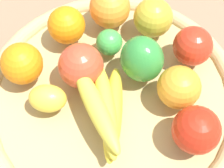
{
  "coord_description": "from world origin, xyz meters",
  "views": [
    {
      "loc": [
        0.28,
        0.13,
        0.57
      ],
      "look_at": [
        0.0,
        0.0,
        0.06
      ],
      "focal_mm": 54.36,
      "sensor_mm": 36.0,
      "label": 1
    }
  ],
  "objects_px": {
    "orange_0": "(22,64)",
    "orange_2": "(66,25)",
    "apple_1": "(80,67)",
    "banana_bunch": "(105,110)",
    "orange_1": "(110,8)",
    "lime_0": "(109,42)",
    "lemon_0": "(48,98)",
    "apple_3": "(193,46)",
    "apple_0": "(196,130)",
    "apple_2": "(153,18)",
    "bell_pepper": "(142,59)",
    "orange_3": "(179,87)"
  },
  "relations": [
    {
      "from": "apple_2",
      "to": "lime_0",
      "type": "relative_size",
      "value": 1.52
    },
    {
      "from": "orange_0",
      "to": "orange_2",
      "type": "bearing_deg",
      "value": 165.78
    },
    {
      "from": "orange_1",
      "to": "apple_3",
      "type": "bearing_deg",
      "value": 83.94
    },
    {
      "from": "orange_0",
      "to": "apple_1",
      "type": "distance_m",
      "value": 0.1
    },
    {
      "from": "apple_1",
      "to": "lime_0",
      "type": "xyz_separation_m",
      "value": [
        -0.08,
        0.02,
        -0.01
      ]
    },
    {
      "from": "apple_1",
      "to": "banana_bunch",
      "type": "xyz_separation_m",
      "value": [
        0.05,
        0.07,
        -0.01
      ]
    },
    {
      "from": "apple_2",
      "to": "bell_pepper",
      "type": "relative_size",
      "value": 0.84
    },
    {
      "from": "apple_2",
      "to": "apple_3",
      "type": "distance_m",
      "value": 0.09
    },
    {
      "from": "banana_bunch",
      "to": "apple_3",
      "type": "bearing_deg",
      "value": 153.46
    },
    {
      "from": "apple_1",
      "to": "banana_bunch",
      "type": "relative_size",
      "value": 0.45
    },
    {
      "from": "orange_3",
      "to": "apple_1",
      "type": "bearing_deg",
      "value": -78.06
    },
    {
      "from": "banana_bunch",
      "to": "apple_3",
      "type": "distance_m",
      "value": 0.2
    },
    {
      "from": "orange_0",
      "to": "apple_1",
      "type": "xyz_separation_m",
      "value": [
        -0.03,
        0.1,
        0.0
      ]
    },
    {
      "from": "orange_1",
      "to": "apple_1",
      "type": "bearing_deg",
      "value": 4.59
    },
    {
      "from": "orange_1",
      "to": "lemon_0",
      "type": "xyz_separation_m",
      "value": [
        0.22,
        -0.01,
        -0.02
      ]
    },
    {
      "from": "orange_0",
      "to": "apple_3",
      "type": "distance_m",
      "value": 0.31
    },
    {
      "from": "lime_0",
      "to": "orange_2",
      "type": "relative_size",
      "value": 0.7
    },
    {
      "from": "orange_0",
      "to": "banana_bunch",
      "type": "xyz_separation_m",
      "value": [
        0.02,
        0.17,
        -0.01
      ]
    },
    {
      "from": "apple_1",
      "to": "orange_2",
      "type": "height_order",
      "value": "apple_1"
    },
    {
      "from": "orange_0",
      "to": "orange_1",
      "type": "relative_size",
      "value": 0.93
    },
    {
      "from": "lime_0",
      "to": "orange_2",
      "type": "height_order",
      "value": "orange_2"
    },
    {
      "from": "apple_1",
      "to": "orange_2",
      "type": "relative_size",
      "value": 1.11
    },
    {
      "from": "orange_1",
      "to": "orange_3",
      "type": "bearing_deg",
      "value": 58.08
    },
    {
      "from": "banana_bunch",
      "to": "apple_3",
      "type": "relative_size",
      "value": 2.44
    },
    {
      "from": "bell_pepper",
      "to": "apple_0",
      "type": "height_order",
      "value": "bell_pepper"
    },
    {
      "from": "apple_1",
      "to": "orange_2",
      "type": "bearing_deg",
      "value": -137.96
    },
    {
      "from": "apple_0",
      "to": "orange_3",
      "type": "bearing_deg",
      "value": -141.6
    },
    {
      "from": "lime_0",
      "to": "orange_2",
      "type": "xyz_separation_m",
      "value": [
        0.0,
        -0.09,
        0.01
      ]
    },
    {
      "from": "orange_1",
      "to": "banana_bunch",
      "type": "relative_size",
      "value": 0.45
    },
    {
      "from": "banana_bunch",
      "to": "bell_pepper",
      "type": "xyz_separation_m",
      "value": [
        -0.11,
        0.02,
        0.02
      ]
    },
    {
      "from": "lime_0",
      "to": "apple_1",
      "type": "bearing_deg",
      "value": -12.4
    },
    {
      "from": "orange_1",
      "to": "bell_pepper",
      "type": "bearing_deg",
      "value": 48.97
    },
    {
      "from": "lime_0",
      "to": "bell_pepper",
      "type": "bearing_deg",
      "value": 72.1
    },
    {
      "from": "banana_bunch",
      "to": "orange_1",
      "type": "bearing_deg",
      "value": -156.9
    },
    {
      "from": "apple_0",
      "to": "orange_0",
      "type": "bearing_deg",
      "value": -88.76
    },
    {
      "from": "apple_0",
      "to": "apple_2",
      "type": "bearing_deg",
      "value": -142.41
    },
    {
      "from": "orange_3",
      "to": "lemon_0",
      "type": "xyz_separation_m",
      "value": [
        0.11,
        -0.19,
        -0.01
      ]
    },
    {
      "from": "bell_pepper",
      "to": "lime_0",
      "type": "bearing_deg",
      "value": -2.12
    },
    {
      "from": "lime_0",
      "to": "orange_2",
      "type": "distance_m",
      "value": 0.09
    },
    {
      "from": "orange_0",
      "to": "lime_0",
      "type": "distance_m",
      "value": 0.16
    },
    {
      "from": "apple_1",
      "to": "bell_pepper",
      "type": "bearing_deg",
      "value": 122.13
    },
    {
      "from": "apple_2",
      "to": "lemon_0",
      "type": "height_order",
      "value": "apple_2"
    },
    {
      "from": "lime_0",
      "to": "lemon_0",
      "type": "height_order",
      "value": "lime_0"
    },
    {
      "from": "banana_bunch",
      "to": "orange_3",
      "type": "bearing_deg",
      "value": 131.97
    },
    {
      "from": "apple_1",
      "to": "lemon_0",
      "type": "height_order",
      "value": "apple_1"
    },
    {
      "from": "apple_2",
      "to": "bell_pepper",
      "type": "distance_m",
      "value": 0.11
    },
    {
      "from": "apple_2",
      "to": "apple_3",
      "type": "bearing_deg",
      "value": 70.37
    },
    {
      "from": "apple_3",
      "to": "apple_0",
      "type": "bearing_deg",
      "value": 19.54
    },
    {
      "from": "orange_0",
      "to": "orange_2",
      "type": "height_order",
      "value": "orange_0"
    },
    {
      "from": "orange_3",
      "to": "banana_bunch",
      "type": "xyz_separation_m",
      "value": [
        0.09,
        -0.1,
        -0.01
      ]
    }
  ]
}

